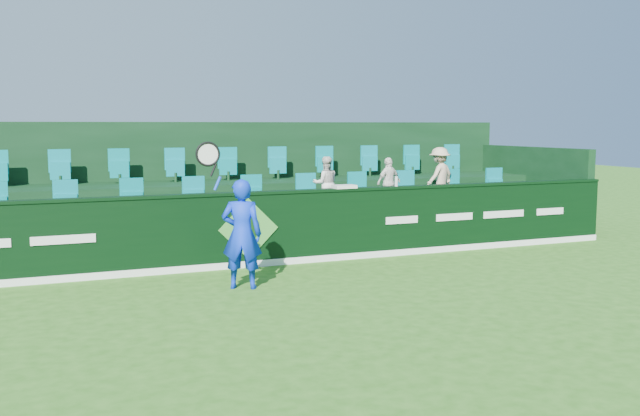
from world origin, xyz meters
name	(u,v)px	position (x,y,z in m)	size (l,w,h in m)	color
ground	(337,323)	(0.00, 0.00, 0.00)	(60.00, 60.00, 0.00)	#2A6418
sponsor_hoarding	(247,229)	(0.00, 4.00, 0.67)	(16.00, 0.25, 1.35)	black
stand_tier_front	(230,236)	(0.00, 5.10, 0.40)	(16.00, 2.00, 0.80)	black
stand_tier_back	(207,212)	(0.00, 7.00, 0.65)	(16.00, 1.80, 1.30)	black
stand_rear	(202,184)	(0.00, 7.44, 1.22)	(16.00, 4.10, 2.60)	black
seat_row_front	(224,198)	(0.00, 5.50, 1.10)	(13.50, 0.50, 0.60)	#067A7D
seat_row_back	(203,168)	(0.00, 7.30, 1.60)	(13.50, 0.50, 0.60)	#067A7D
tennis_player	(241,233)	(-0.57, 2.38, 0.87)	(1.15, 0.63, 2.35)	#0C2DCF
spectator_left	(326,184)	(2.01, 5.12, 1.35)	(0.54, 0.42, 1.10)	silver
spectator_middle	(389,182)	(3.46, 5.12, 1.33)	(0.62, 0.26, 1.06)	white
spectator_right	(440,176)	(4.71, 5.12, 1.43)	(0.81, 0.47, 1.26)	#CBB48F
towel	(344,187)	(1.92, 4.00, 1.38)	(0.42, 0.27, 0.06)	silver
drinks_bottle	(396,181)	(3.03, 4.00, 1.45)	(0.06, 0.06, 0.19)	silver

